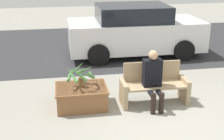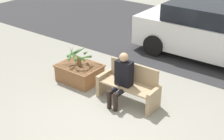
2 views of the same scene
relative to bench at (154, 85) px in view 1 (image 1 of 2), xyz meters
The scene contains 7 objects.
ground_plane 0.96m from the bench, 95.27° to the right, with size 30.00×30.00×0.00m, color gray.
road_surface 4.84m from the bench, 90.96° to the left, with size 20.00×6.00×0.01m, color #2D2D30.
bench is the anchor object (origin of this frame).
person_seated 0.33m from the bench, 113.37° to the right, with size 0.38×0.60×1.22m.
planter_box 1.57m from the bench, behind, with size 1.08×0.83×0.45m.
potted_plant 1.61m from the bench, behind, with size 0.61×0.61×0.53m.
parked_car 3.57m from the bench, 83.21° to the left, with size 4.21×1.98×1.60m.
Camera 1 is at (-1.85, -5.08, 3.01)m, focal length 50.00 mm.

